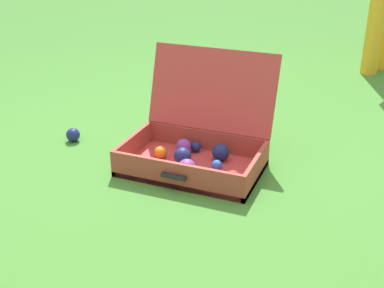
% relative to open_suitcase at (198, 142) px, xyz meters
% --- Properties ---
extents(ground_plane, '(16.00, 16.00, 0.00)m').
position_rel_open_suitcase_xyz_m(ground_plane, '(-0.05, -0.12, -0.11)').
color(ground_plane, '#3D7A2D').
extents(open_suitcase, '(0.62, 0.54, 0.50)m').
position_rel_open_suitcase_xyz_m(open_suitcase, '(0.00, 0.00, 0.00)').
color(open_suitcase, '#B23838').
rests_on(open_suitcase, ground).
extents(stray_ball_on_grass, '(0.07, 0.07, 0.07)m').
position_rel_open_suitcase_xyz_m(stray_ball_on_grass, '(-0.69, -0.00, -0.08)').
color(stray_ball_on_grass, navy).
rests_on(stray_ball_on_grass, ground).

